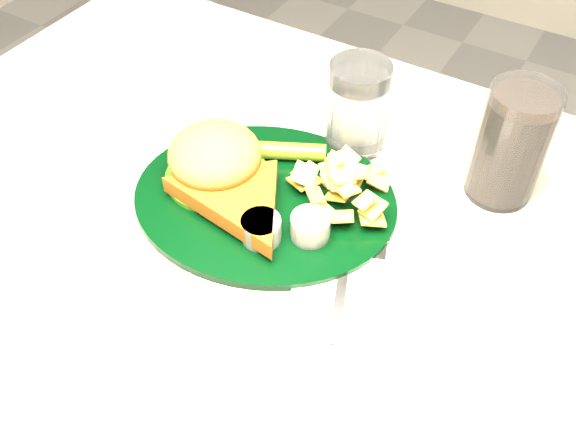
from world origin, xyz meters
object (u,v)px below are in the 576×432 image
Objects in this scene: dinner_plate at (264,181)px; cola_glass at (511,145)px; water_glass at (357,107)px; fork_napkin at (344,288)px; table at (286,365)px.

cola_glass reaches higher than dinner_plate.
cola_glass is at bearing 3.54° from water_glass.
fork_napkin is at bearing -111.12° from cola_glass.
table is 9.09× the size of water_glass.
dinner_plate reaches higher than fork_napkin.
cola_glass reaches higher than fork_napkin.
dinner_plate is at bearing -106.03° from water_glass.
dinner_plate is 2.15× the size of cola_glass.
table is at bearing -26.04° from dinner_plate.
dinner_plate reaches higher than table.
cola_glass is 0.94× the size of fork_napkin.
table is 7.49× the size of cola_glass.
table is 0.42m from dinner_plate.
dinner_plate is 0.31m from cola_glass.
fork_napkin reaches higher than table.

